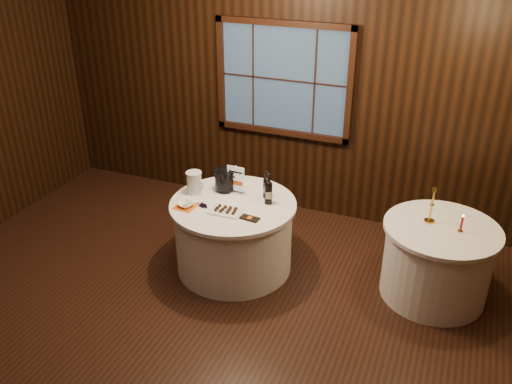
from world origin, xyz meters
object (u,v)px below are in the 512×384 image
at_px(port_bottle_right, 268,191).
at_px(glass_pitcher, 194,182).
at_px(chocolate_box, 250,218).
at_px(grape_bunch, 204,205).
at_px(ice_bucket, 225,180).
at_px(port_bottle_left, 266,186).
at_px(cracker_bowl, 186,205).
at_px(main_table, 234,235).
at_px(red_candle, 461,225).
at_px(brass_candlestick, 431,210).
at_px(chocolate_plate, 226,211).
at_px(side_table, 437,261).
at_px(sign_stand, 236,183).

bearing_deg(port_bottle_right, glass_pitcher, 163.74).
bearing_deg(chocolate_box, glass_pitcher, 164.97).
bearing_deg(grape_bunch, ice_bucket, 83.52).
bearing_deg(ice_bucket, port_bottle_left, 2.16).
relative_size(chocolate_box, cracker_bowl, 1.24).
relative_size(main_table, red_candle, 7.15).
bearing_deg(brass_candlestick, chocolate_plate, -163.34).
distance_m(glass_pitcher, red_candle, 2.62).
bearing_deg(grape_bunch, glass_pitcher, 134.56).
relative_size(main_table, chocolate_plate, 4.13).
bearing_deg(chocolate_plate, side_table, 14.27).
bearing_deg(chocolate_box, main_table, 146.10).
bearing_deg(brass_candlestick, glass_pitcher, -172.63).
xyz_separation_m(chocolate_box, glass_pitcher, (-0.74, 0.29, 0.11)).
xyz_separation_m(chocolate_plate, glass_pitcher, (-0.47, 0.25, 0.10)).
height_order(ice_bucket, grape_bunch, ice_bucket).
bearing_deg(brass_candlestick, sign_stand, -175.99).
height_order(side_table, glass_pitcher, glass_pitcher).
xyz_separation_m(chocolate_box, red_candle, (1.87, 0.51, 0.06)).
xyz_separation_m(sign_stand, ice_bucket, (-0.13, 0.00, 0.01)).
xyz_separation_m(chocolate_box, grape_bunch, (-0.51, 0.06, 0.01)).
bearing_deg(brass_candlestick, port_bottle_right, -171.65).
distance_m(grape_bunch, glass_pitcher, 0.33).
distance_m(sign_stand, chocolate_box, 0.57).
height_order(sign_stand, brass_candlestick, brass_candlestick).
bearing_deg(main_table, chocolate_plate, -86.03).
distance_m(port_bottle_left, port_bottle_right, 0.13).
bearing_deg(red_candle, chocolate_box, -164.82).
bearing_deg(side_table, port_bottle_left, -177.89).
height_order(port_bottle_right, chocolate_box, port_bottle_right).
bearing_deg(sign_stand, ice_bucket, -179.11).
distance_m(main_table, grape_bunch, 0.50).
height_order(grape_bunch, cracker_bowl, cracker_bowl).
relative_size(sign_stand, chocolate_box, 1.69).
bearing_deg(port_bottle_left, port_bottle_right, -72.68).
bearing_deg(red_candle, main_table, -172.78).
height_order(main_table, side_table, same).
distance_m(ice_bucket, glass_pitcher, 0.32).
relative_size(sign_stand, glass_pitcher, 1.32).
bearing_deg(glass_pitcher, side_table, 23.39).
distance_m(chocolate_plate, glass_pitcher, 0.54).
xyz_separation_m(side_table, port_bottle_left, (-1.73, -0.06, 0.51)).
bearing_deg(cracker_bowl, chocolate_plate, 6.23).
xyz_separation_m(cracker_bowl, brass_candlestick, (2.27, 0.60, 0.11)).
distance_m(ice_bucket, grape_bunch, 0.41).
xyz_separation_m(sign_stand, brass_candlestick, (1.93, 0.14, 0.02)).
bearing_deg(red_candle, sign_stand, -178.51).
distance_m(main_table, red_candle, 2.22).
bearing_deg(glass_pitcher, chocolate_plate, -10.86).
xyz_separation_m(ice_bucket, glass_pitcher, (-0.27, -0.17, -0.00)).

